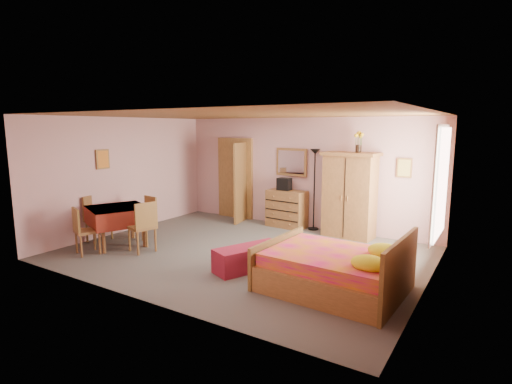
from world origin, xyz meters
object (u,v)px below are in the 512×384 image
Objects in this scene: wall_mirror at (291,162)px; sunflower_vase at (359,142)px; chair_north at (144,218)px; chair_west at (99,218)px; chest_of_drawers at (287,209)px; stereo at (284,184)px; chair_south at (87,231)px; chair_east at (142,226)px; floor_lamp at (314,190)px; bench at (249,258)px; wardrobe at (349,195)px; bed at (333,259)px; dining_table at (119,226)px.

sunflower_vase is (1.71, -0.26, 0.52)m from wall_mirror.
wall_mirror is 3.64m from chair_north.
chair_west is (-4.52, -3.11, -1.59)m from sunflower_vase.
chest_of_drawers is 0.60m from stereo.
chair_south is at bearing 95.56° from chair_north.
chest_of_drawers is 0.95× the size of chair_east.
floor_lamp reaches higher than bench.
wall_mirror is 0.56m from stereo.
chest_of_drawers is 0.78× the size of bench.
chair_south is (-2.22, -4.06, -1.10)m from wall_mirror.
stereo is (-0.08, -0.20, -0.52)m from wall_mirror.
chair_south is 0.92× the size of chair_east.
bed is at bearing -70.61° from wardrobe.
chest_of_drawers is 0.87× the size of dining_table.
chair_east is at bearing -108.47° from wall_mirror.
chair_west is (-3.63, -0.22, 0.28)m from bench.
chest_of_drawers reaches higher than bench.
stereo is at bearing -121.99° from chair_north.
wardrobe is at bearing 65.36° from chair_south.
bed is 1.86× the size of dining_table.
stereo is 3.86m from dining_table.
dining_table is 1.10× the size of chair_east.
bed is 4.53m from chair_north.
chair_north is 0.92m from chair_west.
wall_mirror is 0.45× the size of floor_lamp.
sunflower_vase reaches higher than wall_mirror.
bed reaches higher than chest_of_drawers.
wall_mirror is 1.88× the size of sunflower_vase.
chair_south is at bearing -166.30° from bed.
sunflower_vase is at bearing 104.24° from chair_west.
chair_south is 0.94× the size of chair_west.
chair_north is (-2.09, -2.51, -0.59)m from stereo.
bench is (0.82, -3.14, -1.35)m from wall_mirror.
bed is at bearing -77.93° from sunflower_vase.
stereo is at bearing -7.47° from chair_east.
dining_table is 0.66m from chair_north.
chair_east is (0.75, 0.66, 0.04)m from chair_south.
dining_table is at bearing 69.48° from chair_west.
chair_north is (-2.99, 0.43, 0.25)m from bench.
wardrobe is at bearing -2.64° from stereo.
chair_west is at bearing -140.26° from wardrobe.
chair_east is at bearing -173.60° from bench.
stereo is at bearing 178.03° from sunflower_vase.
chest_of_drawers is 0.83m from floor_lamp.
sunflower_vase reaches higher than chest_of_drawers.
chair_south is (-2.22, -3.85, 0.01)m from chest_of_drawers.
chair_west is at bearing -130.76° from stereo.
wall_mirror is at bearing -7.35° from chair_east.
chair_south is at bearing -115.80° from chest_of_drawers.
chest_of_drawers is 1.04× the size of chair_south.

